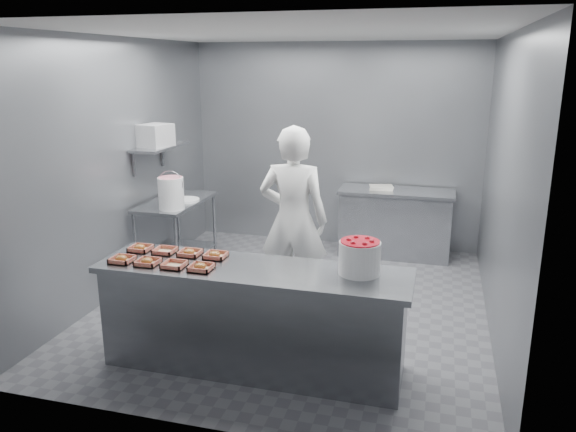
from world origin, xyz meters
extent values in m
plane|color=#4C4C51|center=(0.00, 0.00, 0.00)|extent=(4.50, 4.50, 0.00)
plane|color=white|center=(0.00, 0.00, 2.80)|extent=(4.50, 4.50, 0.00)
cube|color=slate|center=(0.00, 2.25, 1.40)|extent=(4.00, 0.04, 2.80)
cube|color=slate|center=(-2.00, 0.00, 1.40)|extent=(0.04, 4.50, 2.80)
cube|color=slate|center=(2.00, 0.00, 1.40)|extent=(0.04, 4.50, 2.80)
cube|color=slate|center=(0.00, -1.35, 0.88)|extent=(2.60, 0.70, 0.05)
cube|color=slate|center=(0.00, -1.35, 0.42)|extent=(2.50, 0.64, 0.85)
cube|color=slate|center=(-1.65, 0.60, 0.88)|extent=(0.60, 1.20, 0.04)
cube|color=slate|center=(-1.65, 0.60, 0.20)|extent=(0.56, 1.15, 0.03)
cylinder|color=slate|center=(-1.91, 0.04, 0.44)|extent=(0.04, 0.04, 0.88)
cylinder|color=slate|center=(-1.39, 0.04, 0.44)|extent=(0.04, 0.04, 0.88)
cylinder|color=slate|center=(-1.91, 1.16, 0.44)|extent=(0.04, 0.04, 0.88)
cylinder|color=slate|center=(-1.39, 1.16, 0.44)|extent=(0.04, 0.04, 0.88)
cube|color=slate|center=(0.90, 1.90, 0.88)|extent=(1.50, 0.60, 0.05)
cube|color=slate|center=(0.90, 1.90, 0.42)|extent=(1.44, 0.55, 0.85)
cube|color=slate|center=(-1.82, 0.60, 1.55)|extent=(0.35, 0.90, 0.03)
cube|color=tan|center=(-1.11, -1.50, 0.92)|extent=(0.18, 0.18, 0.04)
cube|color=white|center=(-1.06, -1.49, 0.91)|extent=(0.10, 0.06, 0.00)
ellipsoid|color=#B3712C|center=(-1.12, -1.50, 0.93)|extent=(0.10, 0.10, 0.05)
cube|color=tan|center=(-0.87, -1.50, 0.92)|extent=(0.18, 0.18, 0.04)
cube|color=white|center=(-0.82, -1.49, 0.91)|extent=(0.10, 0.06, 0.00)
ellipsoid|color=#B3712C|center=(-0.88, -1.50, 0.93)|extent=(0.10, 0.10, 0.05)
cube|color=tan|center=(-0.63, -1.50, 0.92)|extent=(0.18, 0.18, 0.04)
cube|color=white|center=(-0.58, -1.49, 0.91)|extent=(0.10, 0.06, 0.00)
cube|color=tan|center=(-0.39, -1.50, 0.92)|extent=(0.18, 0.18, 0.04)
cube|color=white|center=(-0.34, -1.49, 0.91)|extent=(0.10, 0.06, 0.00)
ellipsoid|color=#B3712C|center=(-0.40, -1.50, 0.93)|extent=(0.10, 0.10, 0.05)
cube|color=tan|center=(-1.11, -1.20, 0.92)|extent=(0.18, 0.18, 0.04)
cube|color=white|center=(-1.06, -1.18, 0.91)|extent=(0.10, 0.06, 0.00)
ellipsoid|color=#B3712C|center=(-1.12, -1.20, 0.93)|extent=(0.10, 0.10, 0.05)
cube|color=tan|center=(-0.87, -1.20, 0.92)|extent=(0.18, 0.18, 0.04)
cube|color=white|center=(-0.82, -1.18, 0.91)|extent=(0.10, 0.06, 0.00)
cube|color=tan|center=(-0.63, -1.20, 0.92)|extent=(0.18, 0.18, 0.04)
cube|color=white|center=(-0.58, -1.18, 0.91)|extent=(0.10, 0.06, 0.00)
ellipsoid|color=#B3712C|center=(-0.64, -1.20, 0.93)|extent=(0.10, 0.10, 0.05)
cube|color=tan|center=(-0.39, -1.20, 0.92)|extent=(0.18, 0.18, 0.04)
cube|color=white|center=(-0.34, -1.18, 0.91)|extent=(0.10, 0.06, 0.00)
ellipsoid|color=#B3712C|center=(-0.40, -1.20, 0.93)|extent=(0.10, 0.10, 0.05)
imported|color=white|center=(0.02, -0.12, 0.97)|extent=(0.72, 0.49, 1.94)
cylinder|color=white|center=(0.86, -1.25, 1.03)|extent=(0.33, 0.33, 0.26)
cylinder|color=red|center=(0.86, -1.25, 1.15)|extent=(0.31, 0.31, 0.04)
cylinder|color=white|center=(-1.51, 0.22, 1.08)|extent=(0.29, 0.29, 0.37)
cylinder|color=#D16875|center=(-1.51, 0.22, 1.26)|extent=(0.27, 0.27, 0.02)
torus|color=slate|center=(-1.51, 0.22, 1.19)|extent=(0.31, 0.01, 0.31)
cylinder|color=white|center=(-1.52, 0.61, 0.91)|extent=(0.40, 0.40, 0.03)
cube|color=#CCB28C|center=(-1.71, 0.70, 0.91)|extent=(0.16, 0.15, 0.02)
cube|color=gray|center=(-1.82, 0.51, 1.70)|extent=(0.38, 0.41, 0.26)
cube|color=silver|center=(0.70, 1.90, 0.92)|extent=(0.33, 0.26, 0.05)
camera|label=1|loc=(1.42, -5.44, 2.52)|focal=35.00mm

